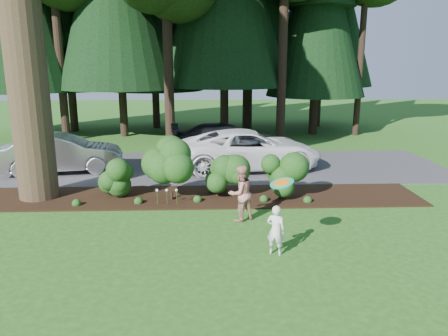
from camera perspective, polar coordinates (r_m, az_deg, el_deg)
name	(u,v)px	position (r m, az deg, el deg)	size (l,w,h in m)	color
ground	(171,236)	(11.56, -6.97, -8.80)	(80.00, 80.00, 0.00)	#215016
mulch_bed	(179,197)	(14.60, -5.96, -3.79)	(16.00, 2.50, 0.05)	black
driveway	(185,167)	(18.69, -5.14, 0.15)	(22.00, 6.00, 0.03)	#38383A
shrub_row	(201,175)	(14.24, -2.97, -0.90)	(6.53, 1.60, 1.61)	#143F13
lily_cluster	(167,191)	(13.67, -7.48, -2.99)	(0.69, 0.09, 0.57)	#143F13
car_silver_wagon	(62,153)	(18.70, -20.41, 1.81)	(1.64, 4.72, 1.55)	#A8A8AD
car_white_suv	(249,149)	(18.12, 3.34, 2.45)	(2.72, 5.90, 1.64)	white
car_dark_suv	(227,140)	(20.67, 0.40, 3.73)	(2.13, 5.23, 1.52)	black
child	(276,230)	(10.32, 6.77, -8.05)	(0.44, 0.29, 1.20)	white
adult	(240,193)	(12.31, 2.16, -3.32)	(0.78, 0.61, 1.60)	#B22117
frisbee	(282,183)	(9.87, 7.58, -1.95)	(0.55, 0.55, 0.21)	#1C9C82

